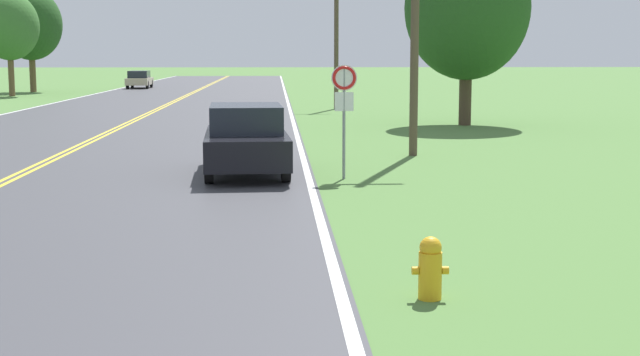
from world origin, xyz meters
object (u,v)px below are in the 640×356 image
at_px(traffic_sign, 344,93).
at_px(tree_mid_treeline, 467,8).
at_px(fire_hydrant, 430,267).
at_px(tree_far_back, 31,25).
at_px(car_black_sedan_approaching, 246,139).
at_px(tree_left_verge, 9,26).
at_px(car_champagne_sedan_mid_near, 139,79).

height_order(traffic_sign, tree_mid_treeline, tree_mid_treeline).
bearing_deg(fire_hydrant, traffic_sign, 91.28).
height_order(tree_mid_treeline, tree_far_back, tree_far_back).
bearing_deg(tree_far_back, traffic_sign, -67.73).
xyz_separation_m(tree_far_back, car_black_sedan_approaching, (17.98, -48.58, -4.29)).
distance_m(tree_left_verge, car_champagne_sedan_mid_near, 16.10).
distance_m(tree_mid_treeline, tree_far_back, 42.99).
distance_m(fire_hydrant, tree_left_verge, 56.82).
xyz_separation_m(tree_mid_treeline, car_champagne_sedan_mid_near, (-19.42, 40.90, -3.99)).
bearing_deg(car_black_sedan_approaching, car_champagne_sedan_mid_near, -171.76).
relative_size(tree_far_back, car_champagne_sedan_mid_near, 1.69).
distance_m(tree_far_back, car_black_sedan_approaching, 51.98).
relative_size(traffic_sign, car_black_sedan_approaching, 0.55).
relative_size(fire_hydrant, tree_far_back, 0.10).
xyz_separation_m(tree_left_verge, tree_far_back, (-0.39, 7.00, 0.35)).
bearing_deg(traffic_sign, tree_left_verge, 115.06).
xyz_separation_m(fire_hydrant, traffic_sign, (-0.23, 10.38, 1.63)).
relative_size(tree_mid_treeline, car_black_sedan_approaching, 1.60).
bearing_deg(tree_left_verge, tree_far_back, 93.21).
bearing_deg(tree_mid_treeline, car_black_sedan_approaching, -120.07).
relative_size(fire_hydrant, traffic_sign, 0.29).
distance_m(traffic_sign, car_champagne_sedan_mid_near, 58.17).
relative_size(fire_hydrant, tree_mid_treeline, 0.10).
xyz_separation_m(fire_hydrant, tree_mid_treeline, (6.00, 26.12, 4.38)).
bearing_deg(tree_far_back, car_black_sedan_approaching, -69.69).
bearing_deg(car_champagne_sedan_mid_near, traffic_sign, -167.94).
bearing_deg(tree_far_back, fire_hydrant, -71.09).
bearing_deg(tree_mid_treeline, car_champagne_sedan_mid_near, 115.41).
xyz_separation_m(tree_far_back, car_champagne_sedan_mid_near, (7.10, 7.07, -4.38)).
relative_size(tree_left_verge, tree_far_back, 0.91).
xyz_separation_m(tree_left_verge, car_champagne_sedan_mid_near, (6.71, 14.07, -4.02)).
xyz_separation_m(tree_left_verge, tree_mid_treeline, (26.14, -26.82, -0.04)).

